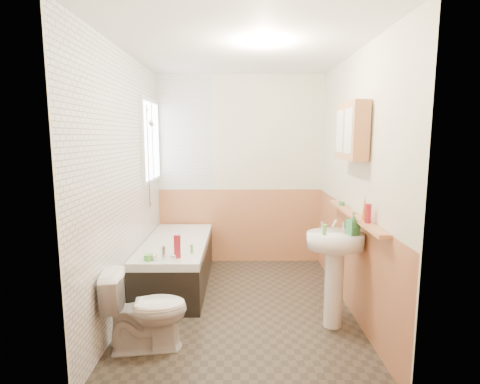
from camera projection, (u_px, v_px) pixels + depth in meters
name	position (u px, v px, depth m)	size (l,w,h in m)	color
floor	(240.00, 306.00, 3.80)	(2.80, 2.80, 0.00)	#2F2921
ceiling	(240.00, 49.00, 3.43)	(2.80, 2.80, 0.00)	white
wall_back	(240.00, 171.00, 5.01)	(2.20, 0.02, 2.50)	beige
wall_front	(241.00, 214.00, 2.22)	(2.20, 0.02, 2.50)	beige
wall_left	(125.00, 184.00, 3.61)	(0.02, 2.80, 2.50)	beige
wall_right	(355.00, 184.00, 3.62)	(0.02, 2.80, 2.50)	beige
wainscot_right	(349.00, 259.00, 3.73)	(0.01, 2.80, 1.00)	#C67F51
wainscot_front	(241.00, 330.00, 2.35)	(2.20, 0.01, 1.00)	#C67F51
wainscot_back	(240.00, 226.00, 5.10)	(2.20, 0.01, 1.00)	#C67F51
tile_cladding_left	(128.00, 184.00, 3.61)	(0.01, 2.80, 2.50)	white
tile_return_back	(185.00, 133.00, 4.91)	(0.75, 0.01, 1.50)	white
window	(151.00, 141.00, 4.49)	(0.03, 0.79, 0.99)	white
bathtub	(177.00, 262.00, 4.30)	(0.70, 1.60, 0.67)	black
shower_riser	(149.00, 149.00, 4.25)	(0.10, 0.08, 1.16)	silver
toilet	(146.00, 310.00, 3.01)	(0.37, 0.66, 0.65)	white
sink	(335.00, 260.00, 3.32)	(0.51, 0.41, 0.98)	white
pine_shelf	(354.00, 216.00, 3.40)	(0.10, 1.48, 0.03)	#C67F51
medicine_cabinet	(352.00, 131.00, 3.39)	(0.15, 0.57, 0.52)	#C67F51
foam_can	(368.00, 213.00, 3.04)	(0.05, 0.05, 0.16)	maroon
green_bottle	(365.00, 208.00, 3.12)	(0.04, 0.04, 0.22)	orange
black_jar	(342.00, 204.00, 3.82)	(0.06, 0.06, 0.04)	#388447
soap_bottle	(353.00, 230.00, 3.22)	(0.09, 0.20, 0.09)	#388447
clear_bottle	(324.00, 230.00, 3.21)	(0.03, 0.03, 0.09)	#59C647
blue_gel	(177.00, 247.00, 3.63)	(0.06, 0.04, 0.23)	maroon
cream_jar	(149.00, 257.00, 3.58)	(0.09, 0.09, 0.06)	#59C647
orange_bottle	(192.00, 249.00, 3.80)	(0.03, 0.03, 0.09)	#59C647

